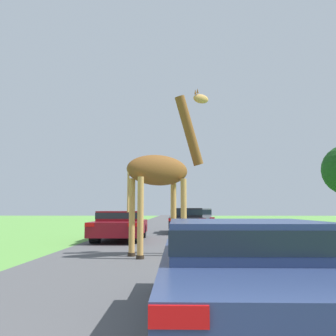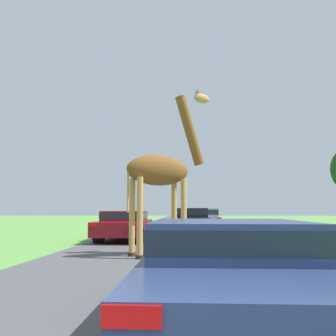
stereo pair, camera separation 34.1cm
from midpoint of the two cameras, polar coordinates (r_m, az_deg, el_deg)
road at (r=30.61m, az=2.07°, el=-9.21°), size 6.82×120.00×0.00m
giraffe_near_road at (r=10.68m, az=0.07°, el=-0.54°), size 2.71×1.79×5.26m
car_lead_maroon at (r=4.49m, az=11.88°, el=-15.30°), size 1.97×4.52×1.21m
car_queue_right at (r=21.08m, az=4.33°, el=-8.24°), size 1.98×4.42×1.43m
car_queue_left at (r=26.93m, az=6.49°, el=-7.90°), size 1.86×4.61×1.43m
car_far_ahead at (r=16.10m, az=-6.34°, el=-8.96°), size 1.99×4.76×1.28m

